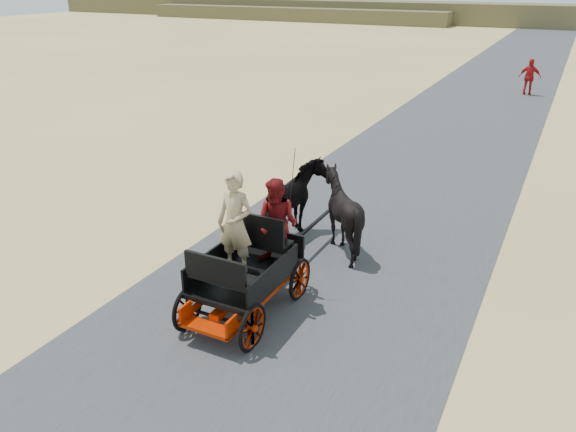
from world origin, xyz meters
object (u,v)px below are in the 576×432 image
at_px(carriage, 246,293).
at_px(pedestrian, 530,77).
at_px(horse_right, 342,212).
at_px(horse_left, 295,204).

distance_m(carriage, pedestrian, 22.88).
distance_m(carriage, horse_right, 3.09).
bearing_deg(horse_left, carriage, 100.39).
relative_size(carriage, horse_left, 1.20).
bearing_deg(horse_left, pedestrian, -98.46).
bearing_deg(horse_right, horse_left, 0.00).
distance_m(horse_right, pedestrian, 19.84).
height_order(horse_right, pedestrian, pedestrian).
bearing_deg(carriage, horse_right, 79.61).
xyz_separation_m(carriage, horse_left, (-0.55, 3.00, 0.49)).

